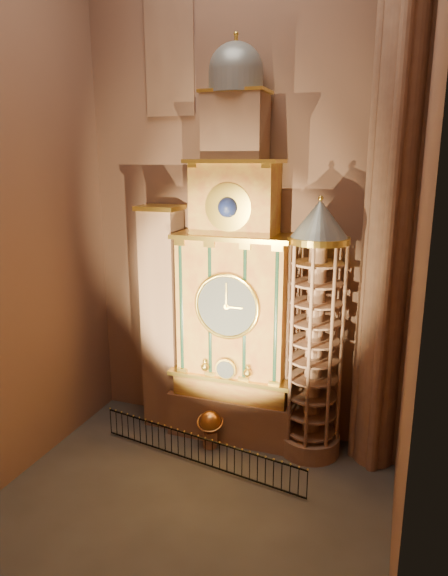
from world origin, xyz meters
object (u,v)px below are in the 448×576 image
at_px(stair_turret, 315,334).
at_px(celestial_globe, 210,426).
at_px(iron_railing, 198,450).
at_px(astronomical_clock, 234,292).
at_px(portrait_tower, 163,318).

xyz_separation_m(stair_turret, celestial_globe, (-4.12, -1.10, -4.27)).
height_order(celestial_globe, iron_railing, celestial_globe).
bearing_deg(iron_railing, astronomical_clock, 77.93).
bearing_deg(portrait_tower, astronomical_clock, -0.29).
bearing_deg(stair_turret, celestial_globe, -165.07).
relative_size(portrait_tower, iron_railing, 1.11).
height_order(stair_turret, iron_railing, stair_turret).
relative_size(astronomical_clock, iron_railing, 1.81).
relative_size(astronomical_clock, stair_turret, 1.55).
bearing_deg(portrait_tower, stair_turret, -2.33).
height_order(astronomical_clock, portrait_tower, astronomical_clock).
distance_m(astronomical_clock, portrait_tower, 3.73).
bearing_deg(astronomical_clock, portrait_tower, 179.71).
distance_m(portrait_tower, celestial_globe, 5.18).
height_order(astronomical_clock, celestial_globe, astronomical_clock).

